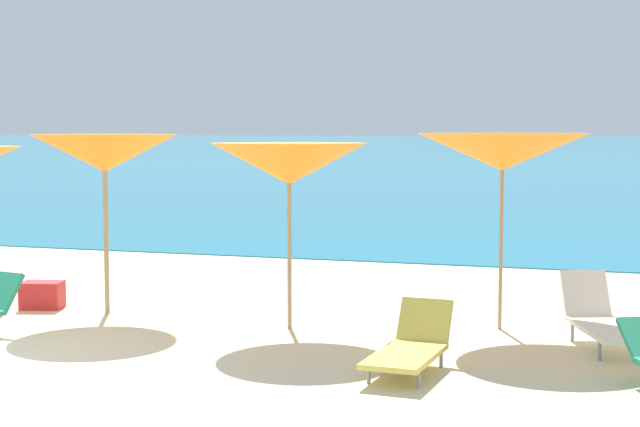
% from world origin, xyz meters
% --- Properties ---
extents(ground_plane, '(50.00, 100.00, 0.30)m').
position_xyz_m(ground_plane, '(0.00, 10.00, -0.15)').
color(ground_plane, beige).
extents(ocean_water, '(650.00, 440.00, 0.02)m').
position_xyz_m(ocean_water, '(0.00, 228.59, 0.01)').
color(ocean_water, teal).
rests_on(ocean_water, ground_plane).
extents(umbrella_4, '(1.95, 1.95, 2.20)m').
position_xyz_m(umbrella_4, '(0.05, 3.08, 1.97)').
color(umbrella_4, '#9E7F59').
rests_on(umbrella_4, ground_plane).
extents(umbrella_5, '(1.89, 1.89, 2.11)m').
position_xyz_m(umbrella_5, '(2.52, 2.89, 1.87)').
color(umbrella_5, '#9E7F59').
rests_on(umbrella_5, ground_plane).
extents(umbrella_6, '(2.10, 2.10, 2.22)m').
position_xyz_m(umbrella_6, '(4.80, 3.57, 2.00)').
color(umbrella_6, '#9E7F59').
rests_on(umbrella_6, ground_plane).
extents(lounge_chair_5, '(1.03, 1.63, 0.71)m').
position_xyz_m(lounge_chair_5, '(5.93, 3.00, 0.29)').
color(lounge_chair_5, white).
rests_on(lounge_chair_5, ground_plane).
extents(lounge_chair_7, '(0.61, 1.40, 0.60)m').
position_xyz_m(lounge_chair_7, '(4.28, 1.33, 0.24)').
color(lounge_chair_7, '#D8BF4C').
rests_on(lounge_chair_7, ground_plane).
extents(cooler_box, '(0.58, 0.48, 0.34)m').
position_xyz_m(cooler_box, '(-0.88, 3.09, 0.17)').
color(cooler_box, red).
rests_on(cooler_box, ground_plane).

